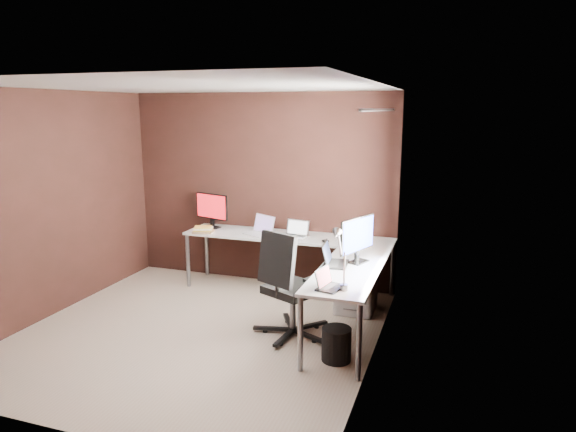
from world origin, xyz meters
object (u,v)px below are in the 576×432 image
Objects in this scene: laptop_white at (261,230)px; wastebasket at (336,344)px; monitor_left at (212,209)px; office_chair at (290,305)px; monitor_right at (358,237)px; book_stack at (203,230)px; drawer_pedestal at (356,285)px; laptop_black_small at (328,284)px; laptop_black_big at (332,260)px; desk_lamp at (339,251)px; laptop_silver at (296,233)px.

wastebasket is (1.37, -1.57, -0.62)m from laptop_white.
monitor_left reaches higher than office_chair.
book_stack is (-2.13, 0.65, -0.23)m from monitor_right.
office_chair reaches higher than drawer_pedestal.
monitor_left is at bearing 60.30° from laptop_black_small.
laptop_black_big is 1.15× the size of wastebasket.
laptop_black_small reaches higher than wastebasket.
drawer_pedestal is 1.12× the size of desk_lamp.
desk_lamp is at bearing -86.30° from drawer_pedestal.
laptop_black_big reaches higher than drawer_pedestal.
laptop_black_big is at bearing -100.74° from drawer_pedestal.
monitor_right is at bearing -17.03° from book_stack.
monitor_left reaches higher than wastebasket.
drawer_pedestal is 0.83m from laptop_black_big.
desk_lamp is at bearing -158.72° from monitor_right.
laptop_white is 1.19× the size of laptop_black_big.
monitor_right reaches higher than office_chair.
laptop_black_small is (-0.09, -0.86, -0.23)m from monitor_right.
desk_lamp is at bearing -10.69° from office_chair.
laptop_silver reaches higher than wastebasket.
monitor_left is at bearing 141.08° from wastebasket.
desk_lamp reaches higher than monitor_left.
desk_lamp is at bearing -44.94° from laptop_black_small.
laptop_black_big is 1.23× the size of laptop_black_small.
book_stack is 2.61m from wastebasket.
laptop_white is at bearing 44.88° from laptop_black_big.
monitor_right is 1.72× the size of wastebasket.
desk_lamp is (1.38, -1.61, 0.28)m from laptop_white.
laptop_black_small is at bearing -89.94° from drawer_pedestal.
monitor_left is at bearing 167.80° from drawer_pedestal.
laptop_black_small is at bearing -25.04° from monitor_left.
laptop_silver is 0.62× the size of desk_lamp.
laptop_white is (-1.30, 0.30, 0.48)m from drawer_pedestal.
laptop_silver is 1.88m from laptop_black_small.
office_chair is at bearing -119.76° from drawer_pedestal.
office_chair reaches higher than laptop_black_small.
monitor_left is at bearing 88.10° from monitor_right.
laptop_black_small is 0.55× the size of desk_lamp.
book_stack is at bearing -163.75° from laptop_silver.
wastebasket is at bearing -8.83° from office_chair.
wastebasket is at bearing -21.29° from laptop_white.
drawer_pedestal is at bearing -12.81° from laptop_silver.
laptop_silver is at bearing 119.62° from wastebasket.
monitor_right is 0.98m from office_chair.
drawer_pedestal is at bearing -4.22° from book_stack.
laptop_white is 1.54× the size of book_stack.
drawer_pedestal is 1.28m from wastebasket.
desk_lamp is at bearing -167.18° from laptop_black_big.
wastebasket is (0.07, 0.09, -0.61)m from laptop_black_small.
monitor_left is 0.96× the size of desk_lamp.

